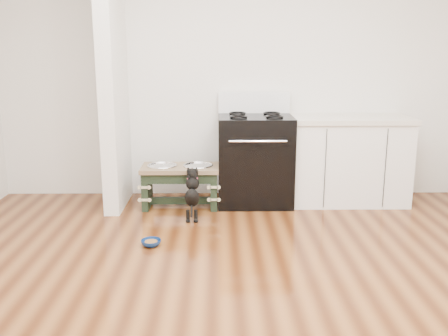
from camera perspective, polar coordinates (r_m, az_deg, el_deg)
ground at (r=3.33m, az=1.74°, el=-14.92°), size 5.00×5.00×0.00m
room_shell at (r=2.94m, az=1.97°, el=14.18°), size 5.00×5.00×5.00m
partition_wall at (r=5.14m, az=-12.57°, el=10.48°), size 0.15×0.80×2.70m
oven_range at (r=5.22m, az=3.55°, el=1.14°), size 0.76×0.69×1.14m
cabinet_run at (r=5.41m, az=13.95°, el=0.92°), size 1.24×0.64×0.91m
dog_feeder at (r=5.11m, az=-5.02°, el=-1.14°), size 0.78×0.42×0.45m
puppy at (r=4.76m, az=-3.66°, el=-2.74°), size 0.14×0.40×0.48m
floor_bowl at (r=4.21m, az=-8.33°, el=-8.45°), size 0.19×0.19×0.05m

